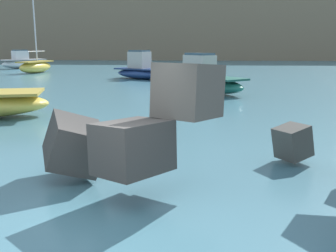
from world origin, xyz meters
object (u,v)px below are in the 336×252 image
(boat_near_right, at_px, (203,80))
(boat_far_left, at_px, (142,70))
(boat_mid_right, at_px, (35,66))
(boat_mid_left, at_px, (23,62))

(boat_near_right, height_order, boat_far_left, boat_far_left)
(boat_near_right, bearing_deg, boat_mid_right, 138.06)
(boat_near_right, bearing_deg, boat_far_left, 118.77)
(boat_mid_right, xyz_separation_m, boat_far_left, (10.78, -5.52, 0.04))
(boat_mid_left, distance_m, boat_far_left, 19.15)
(boat_near_right, xyz_separation_m, boat_mid_right, (-15.29, 13.74, -0.05))
(boat_near_right, relative_size, boat_mid_left, 1.14)
(boat_mid_left, distance_m, boat_mid_right, 7.73)
(boat_mid_right, relative_size, boat_far_left, 1.51)
(boat_near_right, xyz_separation_m, boat_far_left, (-4.51, 8.22, -0.02))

